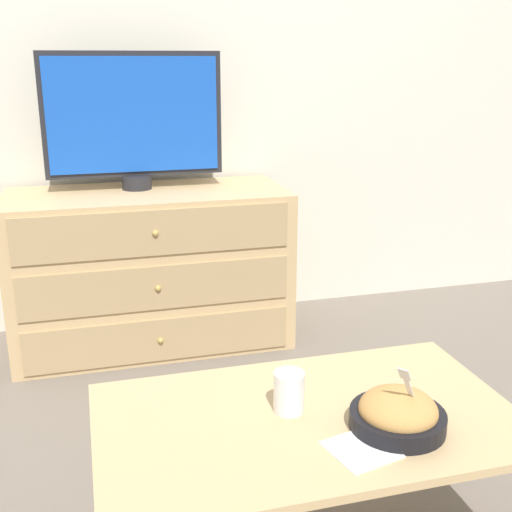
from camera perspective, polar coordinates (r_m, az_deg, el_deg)
name	(u,v)px	position (r m, az deg, el deg)	size (l,w,h in m)	color
ground_plane	(179,314)	(3.10, -6.89, -5.10)	(12.00, 12.00, 0.00)	#70665B
wall_back	(167,26)	(2.90, -7.94, 19.60)	(12.00, 0.05, 2.60)	silver
dresser	(151,269)	(2.72, -9.34, -1.12)	(1.13, 0.51, 0.65)	tan
tv	(133,118)	(2.66, -10.86, 11.97)	(0.71, 0.12, 0.54)	#232328
coffee_table	(308,434)	(1.55, 4.61, -15.53)	(0.97, 0.57, 0.39)	tan
takeout_bowl	(398,414)	(1.49, 12.49, -13.55)	(0.21, 0.21, 0.17)	black
drink_cup	(289,394)	(1.51, 2.95, -12.17)	(0.07, 0.07, 0.10)	#9E6638
napkin	(361,449)	(1.42, 9.33, -16.61)	(0.16, 0.16, 0.00)	white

